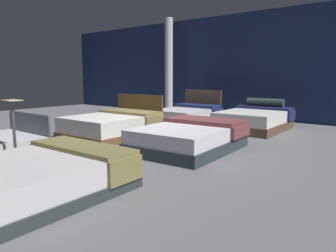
% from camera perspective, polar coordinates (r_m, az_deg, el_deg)
% --- Properties ---
extents(ground_plane, '(18.00, 18.00, 0.02)m').
position_cam_1_polar(ground_plane, '(6.89, -3.86, -3.03)').
color(ground_plane, slate).
extents(showroom_back_wall, '(18.00, 0.06, 3.50)m').
position_cam_1_polar(showroom_back_wall, '(11.09, 14.49, 10.36)').
color(showroom_back_wall, navy).
rests_on(showroom_back_wall, ground_plane).
extents(bed_1, '(1.72, 2.00, 0.49)m').
position_cam_1_polar(bed_1, '(4.17, -22.11, -8.29)').
color(bed_1, '#2B3435').
rests_on(bed_1, ground_plane).
extents(bed_2, '(1.70, 2.09, 0.95)m').
position_cam_1_polar(bed_2, '(7.67, -9.86, 0.17)').
color(bed_2, brown).
rests_on(bed_2, ground_plane).
extents(bed_3, '(1.74, 2.23, 0.54)m').
position_cam_1_polar(bed_3, '(6.15, 3.84, -2.04)').
color(bed_3, '#27323A').
rests_on(bed_3, ground_plane).
extents(bed_4, '(1.59, 2.06, 0.98)m').
position_cam_1_polar(bed_4, '(9.87, 3.45, 2.04)').
color(bed_4, brown).
rests_on(bed_4, ground_plane).
extents(bed_5, '(1.62, 2.13, 0.80)m').
position_cam_1_polar(bed_5, '(8.78, 15.18, 1.13)').
color(bed_5, brown).
rests_on(bed_5, ground_plane).
extents(price_sign, '(0.28, 0.24, 1.08)m').
position_cam_1_polar(price_sign, '(5.13, -25.76, -3.15)').
color(price_sign, '#3F3F44').
rests_on(price_sign, ground_plane).
extents(support_pillar, '(0.30, 0.30, 3.50)m').
position_cam_1_polar(support_pillar, '(11.87, 0.14, 10.52)').
color(support_pillar, silver).
rests_on(support_pillar, ground_plane).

